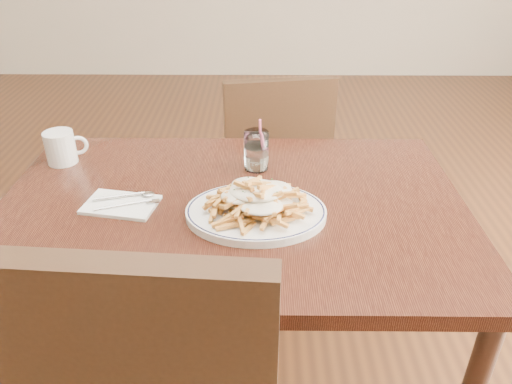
{
  "coord_description": "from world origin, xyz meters",
  "views": [
    {
      "loc": [
        0.07,
        -1.09,
        1.42
      ],
      "look_at": [
        0.06,
        -0.06,
        0.82
      ],
      "focal_mm": 35.0,
      "sensor_mm": 36.0,
      "label": 1
    }
  ],
  "objects_px": {
    "loaded_fries": "(256,195)",
    "fries_plate": "(256,212)",
    "table": "(232,228)",
    "chair_far": "(274,164)",
    "water_glass": "(256,153)",
    "coffee_mug": "(61,147)"
  },
  "relations": [
    {
      "from": "chair_far",
      "to": "water_glass",
      "type": "xyz_separation_m",
      "value": [
        -0.07,
        -0.51,
        0.3
      ]
    },
    {
      "from": "chair_far",
      "to": "loaded_fries",
      "type": "bearing_deg",
      "value": -94.76
    },
    {
      "from": "water_glass",
      "to": "coffee_mug",
      "type": "relative_size",
      "value": 1.29
    },
    {
      "from": "table",
      "to": "loaded_fries",
      "type": "height_order",
      "value": "loaded_fries"
    },
    {
      "from": "water_glass",
      "to": "coffee_mug",
      "type": "xyz_separation_m",
      "value": [
        -0.57,
        0.03,
        -0.0
      ]
    },
    {
      "from": "loaded_fries",
      "to": "coffee_mug",
      "type": "relative_size",
      "value": 2.11
    },
    {
      "from": "water_glass",
      "to": "table",
      "type": "bearing_deg",
      "value": -107.85
    },
    {
      "from": "coffee_mug",
      "to": "table",
      "type": "bearing_deg",
      "value": -23.95
    },
    {
      "from": "fries_plate",
      "to": "coffee_mug",
      "type": "xyz_separation_m",
      "value": [
        -0.57,
        0.29,
        0.04
      ]
    },
    {
      "from": "chair_far",
      "to": "fries_plate",
      "type": "xyz_separation_m",
      "value": [
        -0.06,
        -0.77,
        0.26
      ]
    },
    {
      "from": "chair_far",
      "to": "water_glass",
      "type": "bearing_deg",
      "value": -97.3
    },
    {
      "from": "chair_far",
      "to": "coffee_mug",
      "type": "xyz_separation_m",
      "value": [
        -0.64,
        -0.48,
        0.3
      ]
    },
    {
      "from": "coffee_mug",
      "to": "water_glass",
      "type": "bearing_deg",
      "value": -3.4
    },
    {
      "from": "table",
      "to": "fries_plate",
      "type": "relative_size",
      "value": 3.03
    },
    {
      "from": "table",
      "to": "chair_far",
      "type": "relative_size",
      "value": 1.36
    },
    {
      "from": "fries_plate",
      "to": "water_glass",
      "type": "relative_size",
      "value": 2.57
    },
    {
      "from": "chair_far",
      "to": "water_glass",
      "type": "relative_size",
      "value": 5.71
    },
    {
      "from": "loaded_fries",
      "to": "water_glass",
      "type": "bearing_deg",
      "value": 90.39
    },
    {
      "from": "water_glass",
      "to": "coffee_mug",
      "type": "height_order",
      "value": "water_glass"
    },
    {
      "from": "table",
      "to": "fries_plate",
      "type": "bearing_deg",
      "value": -45.08
    },
    {
      "from": "loaded_fries",
      "to": "fries_plate",
      "type": "bearing_deg",
      "value": 180.0
    },
    {
      "from": "fries_plate",
      "to": "coffee_mug",
      "type": "height_order",
      "value": "coffee_mug"
    }
  ]
}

